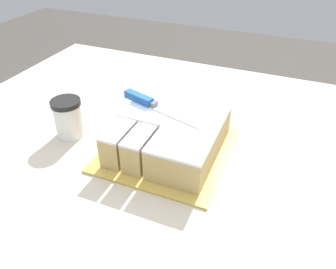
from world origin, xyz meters
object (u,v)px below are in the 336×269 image
Objects in this scene: coffee_cup at (68,118)px; knife at (145,101)px; cake at (169,134)px; cake_board at (168,149)px.

knife is at bearing 25.24° from coffee_cup.
knife reaches higher than cake.
coffee_cup is at bearing -137.79° from knife.
cake_board is 3.01× the size of coffee_cup.
cake is (0.00, 0.00, 0.05)m from cake_board.
coffee_cup is (-0.29, -0.04, 0.05)m from cake_board.
knife is at bearing 151.59° from cake.
cake is 0.29m from coffee_cup.
coffee_cup is at bearing -172.02° from cake_board.
cake_board is at bearing -134.55° from cake.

